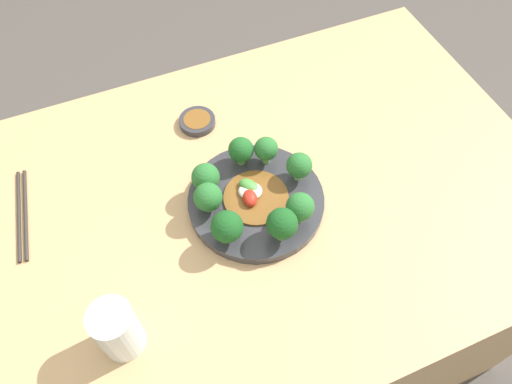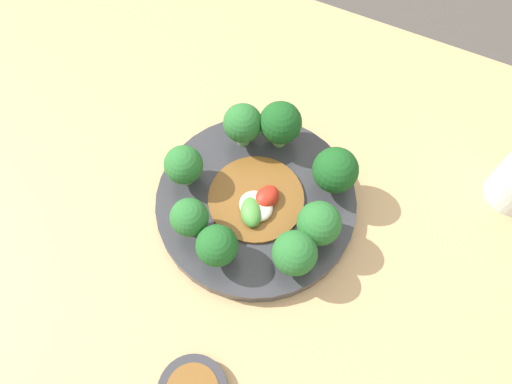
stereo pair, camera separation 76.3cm
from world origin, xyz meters
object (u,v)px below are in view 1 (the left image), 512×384
object	(u,v)px
chopsticks	(22,214)
sauce_dish	(197,121)
broccoli_south	(241,150)
drinking_glass	(117,330)
broccoli_east	(209,199)
stirfry_center	(253,194)
broccoli_northwest	(300,207)
broccoli_southwest	(266,149)
broccoli_north	(282,224)
plate	(256,201)
broccoli_west	(299,165)
broccoli_northeast	(227,227)
broccoli_southeast	(206,177)

from	to	relation	value
chopsticks	sauce_dish	bearing A→B (deg)	-166.78
broccoli_south	drinking_glass	world-z (taller)	drinking_glass
broccoli_east	stirfry_center	distance (m)	0.09
broccoli_northwest	sauce_dish	size ratio (longest dim) A/B	0.88
broccoli_southwest	stirfry_center	xyz separation A→B (m)	(0.06, 0.07, -0.03)
drinking_glass	sauce_dish	world-z (taller)	drinking_glass
broccoli_north	sauce_dish	size ratio (longest dim) A/B	0.94
sauce_dish	broccoli_south	bearing A→B (deg)	106.40
plate	sauce_dish	size ratio (longest dim) A/B	3.35
plate	broccoli_north	distance (m)	0.11
broccoli_north	drinking_glass	size ratio (longest dim) A/B	0.64
drinking_glass	sauce_dish	xyz separation A→B (m)	(-0.26, -0.40, -0.05)
plate	drinking_glass	bearing A→B (deg)	28.56
sauce_dish	broccoli_west	bearing A→B (deg)	120.45
broccoli_south	stirfry_center	world-z (taller)	broccoli_south
broccoli_south	sauce_dish	bearing A→B (deg)	-73.60
broccoli_northeast	broccoli_west	size ratio (longest dim) A/B	1.11
broccoli_southeast	drinking_glass	world-z (taller)	drinking_glass
broccoli_east	chopsticks	world-z (taller)	broccoli_east
broccoli_south	stirfry_center	xyz separation A→B (m)	(0.01, 0.08, -0.03)
broccoli_northeast	broccoli_southeast	bearing A→B (deg)	-91.26
stirfry_center	chopsticks	size ratio (longest dim) A/B	0.60
sauce_dish	broccoli_northwest	bearing A→B (deg)	106.29
drinking_glass	broccoli_southeast	bearing A→B (deg)	-135.09
broccoli_west	stirfry_center	xyz separation A→B (m)	(0.10, 0.01, -0.03)
broccoli_southwest	stirfry_center	world-z (taller)	broccoli_southwest
plate	broccoli_south	world-z (taller)	broccoli_south
plate	broccoli_northeast	size ratio (longest dim) A/B	3.71
broccoli_southwest	drinking_glass	bearing A→B (deg)	33.90
broccoli_east	broccoli_north	world-z (taller)	broccoli_north
broccoli_southeast	drinking_glass	xyz separation A→B (m)	(0.22, 0.22, 0.00)
broccoli_north	stirfry_center	world-z (taller)	broccoli_north
broccoli_south	drinking_glass	distance (m)	0.39
broccoli_northwest	chopsticks	xyz separation A→B (m)	(0.47, -0.22, -0.06)
broccoli_northwest	chopsticks	size ratio (longest dim) A/B	0.33
broccoli_northwest	broccoli_southeast	bearing A→B (deg)	-45.03
broccoli_south	stirfry_center	bearing A→B (deg)	82.82
broccoli_west	sauce_dish	bearing A→B (deg)	-59.55
broccoli_west	sauce_dish	size ratio (longest dim) A/B	0.81
drinking_glass	chopsticks	size ratio (longest dim) A/B	0.55
broccoli_northeast	broccoli_south	size ratio (longest dim) A/B	1.10
plate	broccoli_west	distance (m)	0.11
broccoli_southwest	stirfry_center	bearing A→B (deg)	50.24
broccoli_east	broccoli_southwest	bearing A→B (deg)	-155.83
broccoli_southwest	drinking_glass	size ratio (longest dim) A/B	0.55
drinking_glass	broccoli_east	bearing A→B (deg)	-140.61
stirfry_center	broccoli_east	bearing A→B (deg)	-2.93
stirfry_center	drinking_glass	xyz separation A→B (m)	(0.29, 0.17, 0.03)
broccoli_north	chopsticks	xyz separation A→B (m)	(0.42, -0.24, -0.06)
broccoli_northeast	broccoli_west	distance (m)	0.19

